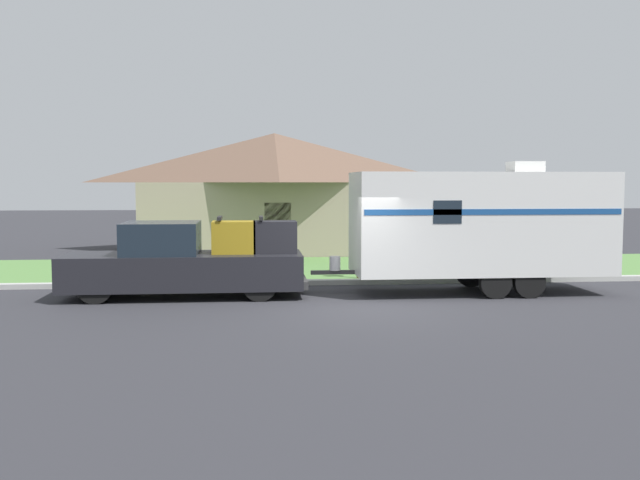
% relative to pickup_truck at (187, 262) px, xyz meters
% --- Properties ---
extents(ground_plane, '(120.00, 120.00, 0.00)m').
position_rel_pickup_truck_xyz_m(ground_plane, '(3.87, -1.95, -0.87)').
color(ground_plane, '#2D2D33').
extents(curb_strip, '(80.00, 0.30, 0.14)m').
position_rel_pickup_truck_xyz_m(curb_strip, '(3.87, 1.80, -0.80)').
color(curb_strip, '#ADADA8').
rests_on(curb_strip, ground_plane).
extents(lawn_strip, '(80.00, 7.00, 0.03)m').
position_rel_pickup_truck_xyz_m(lawn_strip, '(3.87, 5.45, -0.86)').
color(lawn_strip, '#568442').
rests_on(lawn_strip, ground_plane).
extents(house_across_street, '(11.32, 7.75, 4.94)m').
position_rel_pickup_truck_xyz_m(house_across_street, '(2.59, 12.55, 1.69)').
color(house_across_street, gray).
rests_on(house_across_street, ground_plane).
extents(pickup_truck, '(5.97, 1.98, 2.01)m').
position_rel_pickup_truck_xyz_m(pickup_truck, '(0.00, 0.00, 0.00)').
color(pickup_truck, black).
rests_on(pickup_truck, ground_plane).
extents(travel_trailer, '(7.65, 2.27, 3.39)m').
position_rel_pickup_truck_xyz_m(travel_trailer, '(7.48, -0.00, 0.93)').
color(travel_trailer, black).
rests_on(travel_trailer, ground_plane).
extents(mailbox, '(0.48, 0.20, 1.39)m').
position_rel_pickup_truck_xyz_m(mailbox, '(4.73, 2.84, 0.19)').
color(mailbox, brown).
rests_on(mailbox, ground_plane).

